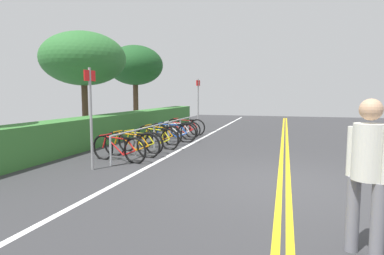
{
  "coord_description": "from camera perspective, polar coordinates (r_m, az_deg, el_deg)",
  "views": [
    {
      "loc": [
        -6.43,
        0.02,
        1.75
      ],
      "look_at": [
        3.46,
        2.88,
        0.68
      ],
      "focal_mm": 30.24,
      "sensor_mm": 36.0,
      "label": 1
    }
  ],
  "objects": [
    {
      "name": "bicycle_7",
      "position": [
        13.1,
        -1.94,
        -0.33
      ],
      "size": [
        0.46,
        1.63,
        0.68
      ],
      "color": "black",
      "rests_on": "ground_plane"
    },
    {
      "name": "bicycle_2",
      "position": [
        9.82,
        -9.13,
        -2.5
      ],
      "size": [
        0.5,
        1.65,
        0.68
      ],
      "color": "black",
      "rests_on": "ground_plane"
    },
    {
      "name": "bicycle_4",
      "position": [
        11.24,
        -5.83,
        -1.33
      ],
      "size": [
        0.46,
        1.7,
        0.71
      ],
      "color": "black",
      "rests_on": "ground_plane"
    },
    {
      "name": "sign_post_near",
      "position": [
        7.7,
        -17.43,
        3.09
      ],
      "size": [
        0.36,
        0.07,
        2.34
      ],
      "color": "gray",
      "rests_on": "ground_plane"
    },
    {
      "name": "ground_plane",
      "position": [
        6.67,
        15.91,
        -9.69
      ],
      "size": [
        39.87,
        13.92,
        0.05
      ],
      "primitive_type": "cube",
      "color": "#353538"
    },
    {
      "name": "centre_line_yellow_outer",
      "position": [
        6.67,
        15.22,
        -9.45
      ],
      "size": [
        35.88,
        0.1,
        0.0
      ],
      "primitive_type": "cube",
      "color": "gold",
      "rests_on": "ground_plane"
    },
    {
      "name": "bike_lane_stripe_white",
      "position": [
        7.37,
        -9.7,
        -7.85
      ],
      "size": [
        35.88,
        0.12,
        0.0
      ],
      "primitive_type": "cube",
      "color": "white",
      "rests_on": "ground_plane"
    },
    {
      "name": "sign_post_far",
      "position": [
        14.51,
        1.08,
        4.73
      ],
      "size": [
        0.36,
        0.08,
        2.41
      ],
      "color": "gray",
      "rests_on": "ground_plane"
    },
    {
      "name": "bicycle_6",
      "position": [
        12.51,
        -2.71,
        -0.56
      ],
      "size": [
        0.46,
        1.71,
        0.71
      ],
      "color": "black",
      "rests_on": "ground_plane"
    },
    {
      "name": "bicycle_0",
      "position": [
        8.61,
        -12.82,
        -3.65
      ],
      "size": [
        0.52,
        1.74,
        0.72
      ],
      "color": "black",
      "rests_on": "ground_plane"
    },
    {
      "name": "tree_mid",
      "position": [
        13.17,
        -18.6,
        11.37
      ],
      "size": [
        3.18,
        3.18,
        4.08
      ],
      "color": "#473323",
      "rests_on": "ground_plane"
    },
    {
      "name": "bicycle_1",
      "position": [
        9.18,
        -10.62,
        -2.94
      ],
      "size": [
        0.46,
        1.77,
        0.74
      ],
      "color": "black",
      "rests_on": "ground_plane"
    },
    {
      "name": "hedge_backdrop",
      "position": [
        13.4,
        -11.91,
        0.43
      ],
      "size": [
        15.8,
        0.91,
        0.98
      ],
      "primitive_type": "cube",
      "color": "#387533",
      "rests_on": "ground_plane"
    },
    {
      "name": "centre_line_yellow_inner",
      "position": [
        6.67,
        16.62,
        -9.49
      ],
      "size": [
        35.88,
        0.1,
        0.0
      ],
      "primitive_type": "cube",
      "color": "gold",
      "rests_on": "ground_plane"
    },
    {
      "name": "bicycle_5",
      "position": [
        11.78,
        -3.53,
        -0.9
      ],
      "size": [
        0.46,
        1.8,
        0.74
      ],
      "color": "black",
      "rests_on": "ground_plane"
    },
    {
      "name": "bike_rack",
      "position": [
        11.1,
        -5.35,
        -0.21
      ],
      "size": [
        6.85,
        0.05,
        0.75
      ],
      "color": "#9EA0A5",
      "rests_on": "ground_plane"
    },
    {
      "name": "pedestrian",
      "position": [
        3.89,
        28.57,
        -6.17
      ],
      "size": [
        0.38,
        0.37,
        1.7
      ],
      "color": "slate",
      "rests_on": "ground_plane"
    },
    {
      "name": "bicycle_8",
      "position": [
        13.87,
        -1.17,
        0.14
      ],
      "size": [
        0.46,
        1.8,
        0.74
      ],
      "color": "black",
      "rests_on": "ground_plane"
    },
    {
      "name": "tree_far_right",
      "position": [
        19.08,
        -10.0,
        10.7
      ],
      "size": [
        3.17,
        3.17,
        4.5
      ],
      "color": "#473323",
      "rests_on": "ground_plane"
    },
    {
      "name": "bicycle_3",
      "position": [
        10.46,
        -6.19,
        -1.87
      ],
      "size": [
        0.54,
        1.64,
        0.71
      ],
      "color": "black",
      "rests_on": "ground_plane"
    }
  ]
}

